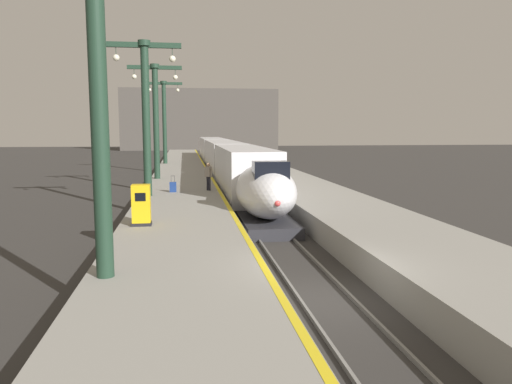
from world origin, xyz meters
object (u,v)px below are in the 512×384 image
highspeed_train_main (224,159)px  ticket_machine_yellow (141,206)px  station_column_mid (146,103)px  station_column_far (156,110)px  station_column_near (96,26)px  rolling_suitcase (173,187)px  station_column_distant (164,114)px  passenger_near_edge (208,174)px

highspeed_train_main → ticket_machine_yellow: size_ratio=35.24×
highspeed_train_main → ticket_machine_yellow: bearing=-101.1°
station_column_mid → station_column_far: size_ratio=1.00×
station_column_near → rolling_suitcase: (1.35, 17.08, -5.87)m
station_column_near → station_column_far: size_ratio=1.22×
station_column_mid → rolling_suitcase: station_column_mid is taller
highspeed_train_main → station_column_far: bearing=-121.8°
station_column_distant → station_column_near: bearing=-90.0°
passenger_near_edge → highspeed_train_main: bearing=82.2°
passenger_near_edge → ticket_machine_yellow: size_ratio=1.06×
passenger_near_edge → ticket_machine_yellow: (-3.15, -10.79, -0.25)m
rolling_suitcase → ticket_machine_yellow: 10.32m
station_column_mid → ticket_machine_yellow: size_ratio=5.32×
station_column_mid → passenger_near_edge: size_ratio=5.04×
station_column_far → station_column_distant: (0.00, 16.98, 0.19)m
passenger_near_edge → ticket_machine_yellow: passenger_near_edge is taller
station_column_near → passenger_near_edge: station_column_near is taller
station_column_mid → ticket_machine_yellow: bearing=-87.7°
station_column_far → station_column_distant: size_ratio=0.96×
station_column_far → rolling_suitcase: (1.35, -8.47, -4.87)m
station_column_near → passenger_near_edge: 18.68m
station_column_near → station_column_far: station_column_near is taller
station_column_far → station_column_distant: bearing=90.0°
station_column_mid → station_column_distant: bearing=90.0°
highspeed_train_main → passenger_near_edge: 17.62m
station_column_mid → rolling_suitcase: size_ratio=8.67×
station_column_distant → passenger_near_edge: size_ratio=5.26×
station_column_mid → ticket_machine_yellow: station_column_mid is taller
station_column_near → station_column_distant: 42.53m
station_column_mid → passenger_near_edge: 5.82m
station_column_near → station_column_far: (-0.00, 25.55, -1.00)m
station_column_near → station_column_mid: (0.00, 15.56, -1.01)m
passenger_near_edge → rolling_suitcase: passenger_near_edge is taller
station_column_near → ticket_machine_yellow: station_column_near is taller
ticket_machine_yellow → rolling_suitcase: bearing=84.4°
rolling_suitcase → station_column_mid: bearing=-131.7°
highspeed_train_main → station_column_near: station_column_near is taller
station_column_distant → rolling_suitcase: (1.35, -25.45, -5.06)m
station_column_mid → ticket_machine_yellow: (0.35, -8.75, -4.43)m
station_column_mid → station_column_far: 9.98m
station_column_mid → ticket_machine_yellow: 9.81m
station_column_mid → rolling_suitcase: (1.35, 1.51, -4.87)m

